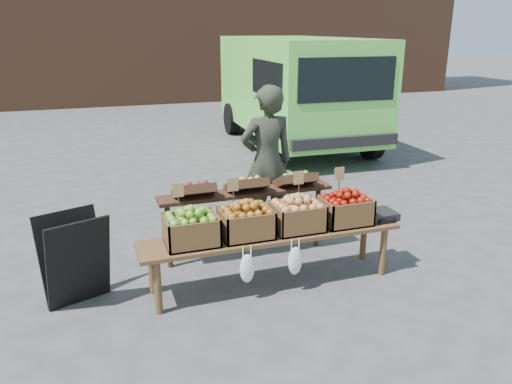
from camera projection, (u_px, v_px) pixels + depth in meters
name	position (u px, v px, depth m)	size (l,w,h in m)	color
ground	(330.00, 263.00, 5.68)	(80.00, 80.00, 0.00)	#464548
delivery_van	(295.00, 93.00, 11.04)	(2.40, 5.24, 2.35)	#68DE4C
vendor	(267.00, 162.00, 6.24)	(0.70, 0.46, 1.91)	#2A2F23
chalkboard_sign	(75.00, 259.00, 4.75)	(0.60, 0.33, 0.91)	black
back_table	(247.00, 214.00, 5.70)	(2.10, 0.44, 1.04)	#362014
display_bench	(272.00, 258.00, 5.14)	(2.70, 0.56, 0.57)	brown
crate_golden_apples	(191.00, 230.00, 4.75)	(0.50, 0.40, 0.28)	#49801E
crate_russet_pears	(246.00, 223.00, 4.93)	(0.50, 0.40, 0.28)	#AF6722
crate_red_apples	(297.00, 217.00, 5.10)	(0.50, 0.40, 0.28)	gold
crate_green_apples	(345.00, 211.00, 5.27)	(0.50, 0.40, 0.28)	#620A0C
weighing_scale	(379.00, 215.00, 5.43)	(0.34, 0.30, 0.08)	black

